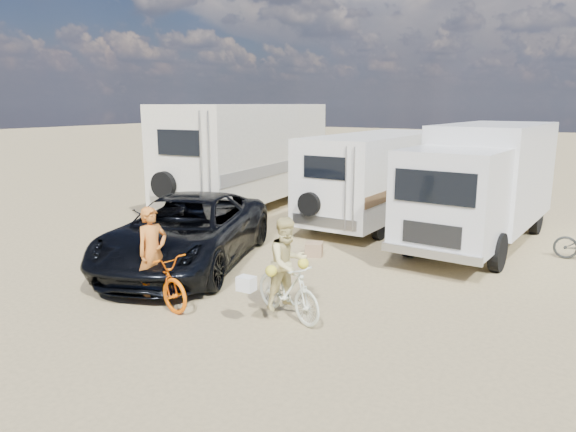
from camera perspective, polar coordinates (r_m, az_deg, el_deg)
The scene contains 11 objects.
ground at distance 10.72m, azimuth -5.80°, elevation -8.20°, with size 140.00×140.00×0.00m, color tan.
rv_main at distance 16.83m, azimuth 9.37°, elevation 3.96°, with size 2.25×6.58×2.77m, color white, non-canonical shape.
rv_left at distance 18.93m, azimuth -4.41°, elevation 6.33°, with size 2.65×7.79×3.66m, color beige, non-canonical shape.
box_truck at distance 14.81m, azimuth 20.11°, elevation 3.06°, with size 2.30×7.17×3.15m, color silver, non-canonical shape.
dark_suv at distance 12.46m, azimuth -10.84°, elevation -1.61°, with size 2.67×5.79×1.61m, color black.
bike_man at distance 10.21m, azimuth -14.20°, elevation -6.51°, with size 0.68×1.95×1.03m, color #E75903.
bike_woman at distance 9.33m, azimuth -0.05°, elevation -7.87°, with size 0.49×1.72×1.04m, color beige.
rider_man at distance 10.11m, azimuth -14.30°, elevation -4.74°, with size 0.61×0.40×1.68m, color #C86B26.
rider_woman at distance 9.24m, azimuth -0.05°, elevation -6.16°, with size 0.79×0.61×1.62m, color #DCCB80.
cooler at distance 13.14m, azimuth -8.39°, elevation -3.45°, with size 0.54×0.39×0.43m, color navy.
crate at distance 13.13m, azimuth 2.81°, elevation -3.58°, with size 0.42×0.42×0.33m, color #917151.
Camera 1 is at (5.93, -8.13, 3.69)m, focal length 33.08 mm.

